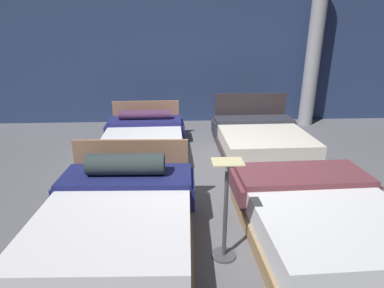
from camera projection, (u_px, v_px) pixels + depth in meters
ground_plane at (206, 179)px, 4.75m from camera, size 18.00×18.00×0.02m
showroom_back_wall at (194, 49)px, 7.33m from camera, size 18.00×0.06×3.50m
bed_0 at (119, 222)px, 3.16m from camera, size 1.62×1.99×0.87m
bed_1 at (321, 219)px, 3.29m from camera, size 1.66×2.01×0.52m
bed_2 at (144, 139)px, 5.81m from camera, size 1.59×2.02×0.77m
bed_3 at (261, 138)px, 5.91m from camera, size 1.69×2.01×0.91m
price_sign at (225, 222)px, 2.95m from camera, size 0.28×0.24×1.03m
support_pillar at (314, 50)px, 7.04m from camera, size 0.33×0.33×3.50m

